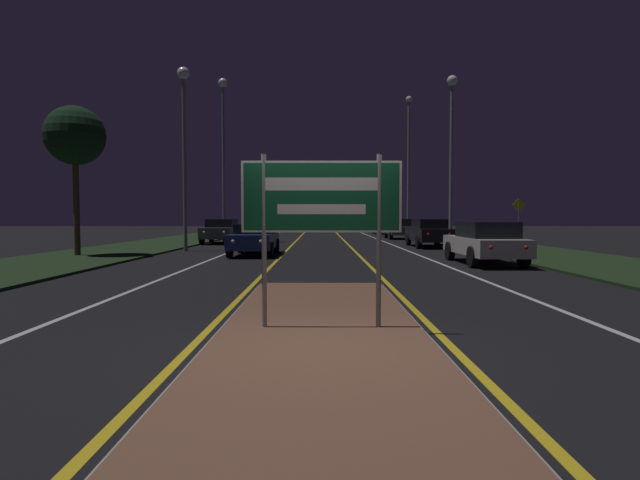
{
  "coord_description": "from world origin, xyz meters",
  "views": [
    {
      "loc": [
        -0.02,
        -5.98,
        1.64
      ],
      "look_at": [
        0.0,
        2.44,
        1.25
      ],
      "focal_mm": 28.0,
      "sensor_mm": 36.0,
      "label": 1
    }
  ],
  "objects_px": {
    "streetlight_right_near": "(450,138)",
    "streetlight_left_far": "(222,133)",
    "streetlight_right_far": "(407,155)",
    "streetlight_left_near": "(183,126)",
    "car_receding_1": "(427,232)",
    "highway_sign": "(320,204)",
    "car_receding_0": "(483,242)",
    "car_approaching_1": "(220,231)",
    "warning_sign": "(517,220)",
    "car_approaching_0": "(253,238)",
    "car_receding_2": "(399,228)",
    "car_receding_3": "(382,226)"
  },
  "relations": [
    {
      "from": "car_receding_0",
      "to": "highway_sign",
      "type": "bearing_deg",
      "value": -118.86
    },
    {
      "from": "streetlight_left_far",
      "to": "car_receding_3",
      "type": "distance_m",
      "value": 20.22
    },
    {
      "from": "streetlight_right_near",
      "to": "car_receding_2",
      "type": "relative_size",
      "value": 2.06
    },
    {
      "from": "streetlight_left_near",
      "to": "car_receding_0",
      "type": "bearing_deg",
      "value": -27.99
    },
    {
      "from": "car_approaching_0",
      "to": "car_approaching_1",
      "type": "bearing_deg",
      "value": 109.47
    },
    {
      "from": "car_receding_3",
      "to": "streetlight_left_far",
      "type": "bearing_deg",
      "value": -129.74
    },
    {
      "from": "car_receding_0",
      "to": "car_approaching_1",
      "type": "relative_size",
      "value": 1.09
    },
    {
      "from": "streetlight_left_far",
      "to": "car_receding_1",
      "type": "distance_m",
      "value": 14.71
    },
    {
      "from": "car_receding_3",
      "to": "car_approaching_1",
      "type": "height_order",
      "value": "car_approaching_1"
    },
    {
      "from": "car_approaching_1",
      "to": "streetlight_left_near",
      "type": "bearing_deg",
      "value": -92.91
    },
    {
      "from": "streetlight_right_far",
      "to": "car_receding_0",
      "type": "relative_size",
      "value": 2.22
    },
    {
      "from": "car_receding_2",
      "to": "car_approaching_1",
      "type": "bearing_deg",
      "value": -152.93
    },
    {
      "from": "car_receding_2",
      "to": "car_approaching_1",
      "type": "distance_m",
      "value": 13.46
    },
    {
      "from": "streetlight_right_near",
      "to": "streetlight_right_far",
      "type": "relative_size",
      "value": 0.85
    },
    {
      "from": "streetlight_right_near",
      "to": "car_approaching_1",
      "type": "relative_size",
      "value": 2.04
    },
    {
      "from": "streetlight_right_far",
      "to": "warning_sign",
      "type": "height_order",
      "value": "streetlight_right_far"
    },
    {
      "from": "streetlight_right_near",
      "to": "car_receding_1",
      "type": "bearing_deg",
      "value": 109.55
    },
    {
      "from": "car_approaching_1",
      "to": "streetlight_right_far",
      "type": "bearing_deg",
      "value": 22.91
    },
    {
      "from": "streetlight_left_far",
      "to": "car_receding_2",
      "type": "relative_size",
      "value": 2.52
    },
    {
      "from": "car_receding_1",
      "to": "car_approaching_0",
      "type": "xyz_separation_m",
      "value": [
        -8.68,
        -5.51,
        -0.09
      ]
    },
    {
      "from": "streetlight_right_near",
      "to": "streetlight_left_far",
      "type": "bearing_deg",
      "value": 149.83
    },
    {
      "from": "car_approaching_0",
      "to": "car_receding_1",
      "type": "bearing_deg",
      "value": 32.41
    },
    {
      "from": "streetlight_right_near",
      "to": "car_receding_0",
      "type": "height_order",
      "value": "streetlight_right_near"
    },
    {
      "from": "car_receding_3",
      "to": "streetlight_left_near",
      "type": "bearing_deg",
      "value": -117.95
    },
    {
      "from": "car_receding_3",
      "to": "streetlight_right_near",
      "type": "bearing_deg",
      "value": -88.69
    },
    {
      "from": "car_approaching_0",
      "to": "car_receding_2",
      "type": "bearing_deg",
      "value": 60.37
    },
    {
      "from": "car_receding_2",
      "to": "warning_sign",
      "type": "height_order",
      "value": "warning_sign"
    },
    {
      "from": "car_receding_1",
      "to": "warning_sign",
      "type": "bearing_deg",
      "value": -57.55
    },
    {
      "from": "car_receding_0",
      "to": "car_receding_2",
      "type": "relative_size",
      "value": 1.1
    },
    {
      "from": "car_receding_1",
      "to": "car_approaching_1",
      "type": "relative_size",
      "value": 1.14
    },
    {
      "from": "car_receding_0",
      "to": "car_approaching_0",
      "type": "xyz_separation_m",
      "value": [
        -8.53,
        4.11,
        -0.06
      ]
    },
    {
      "from": "car_receding_0",
      "to": "streetlight_left_near",
      "type": "bearing_deg",
      "value": 152.01
    },
    {
      "from": "highway_sign",
      "to": "streetlight_right_near",
      "type": "distance_m",
      "value": 19.58
    },
    {
      "from": "car_receding_0",
      "to": "car_approaching_1",
      "type": "bearing_deg",
      "value": 131.49
    },
    {
      "from": "streetlight_left_near",
      "to": "car_approaching_0",
      "type": "bearing_deg",
      "value": -32.98
    },
    {
      "from": "streetlight_left_near",
      "to": "streetlight_left_far",
      "type": "relative_size",
      "value": 0.82
    },
    {
      "from": "car_receding_2",
      "to": "highway_sign",
      "type": "bearing_deg",
      "value": -101.19
    },
    {
      "from": "streetlight_right_far",
      "to": "warning_sign",
      "type": "bearing_deg",
      "value": -79.54
    },
    {
      "from": "streetlight_left_near",
      "to": "streetlight_right_near",
      "type": "height_order",
      "value": "streetlight_left_near"
    },
    {
      "from": "streetlight_left_near",
      "to": "car_receding_1",
      "type": "distance_m",
      "value": 13.69
    },
    {
      "from": "streetlight_left_near",
      "to": "car_approaching_1",
      "type": "distance_m",
      "value": 8.59
    },
    {
      "from": "streetlight_left_far",
      "to": "car_receding_3",
      "type": "xyz_separation_m",
      "value": [
        12.29,
        14.78,
        -6.28
      ]
    },
    {
      "from": "streetlight_left_near",
      "to": "car_receding_0",
      "type": "height_order",
      "value": "streetlight_left_near"
    },
    {
      "from": "car_receding_1",
      "to": "car_approaching_1",
      "type": "xyz_separation_m",
      "value": [
        -11.94,
        3.71,
        -0.02
      ]
    },
    {
      "from": "highway_sign",
      "to": "car_receding_1",
      "type": "height_order",
      "value": "highway_sign"
    },
    {
      "from": "streetlight_left_far",
      "to": "car_approaching_0",
      "type": "relative_size",
      "value": 2.31
    },
    {
      "from": "streetlight_right_far",
      "to": "car_approaching_0",
      "type": "distance_m",
      "value": 17.92
    },
    {
      "from": "car_receding_2",
      "to": "car_receding_3",
      "type": "bearing_deg",
      "value": 89.34
    },
    {
      "from": "car_receding_1",
      "to": "streetlight_left_near",
      "type": "bearing_deg",
      "value": -165.54
    },
    {
      "from": "streetlight_left_far",
      "to": "car_receding_3",
      "type": "height_order",
      "value": "streetlight_left_far"
    }
  ]
}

